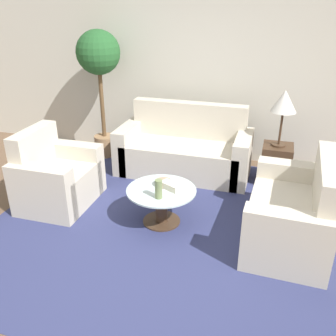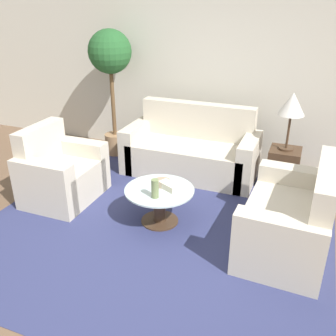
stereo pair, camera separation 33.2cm
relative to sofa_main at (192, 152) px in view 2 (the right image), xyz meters
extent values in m
plane|color=brown|center=(0.12, -2.05, -0.31)|extent=(14.00, 14.00, 0.00)
cube|color=beige|center=(0.12, 0.68, 0.99)|extent=(10.00, 0.06, 2.60)
cube|color=navy|center=(0.09, -1.38, -0.30)|extent=(3.64, 3.59, 0.01)
cube|color=beige|center=(0.00, -0.08, -0.08)|extent=(1.62, 0.81, 0.45)
cube|color=beige|center=(0.00, 0.23, 0.17)|extent=(1.62, 0.18, 0.94)
cube|color=beige|center=(-0.81, -0.08, 0.01)|extent=(0.20, 0.81, 0.63)
cube|color=beige|center=(0.81, -0.08, 0.01)|extent=(0.20, 0.81, 0.63)
cube|color=beige|center=(-1.20, -1.31, -0.08)|extent=(0.75, 0.74, 0.45)
cube|color=beige|center=(-1.49, -1.31, 0.15)|extent=(0.18, 0.74, 0.90)
cube|color=beige|center=(-1.20, -1.67, 0.01)|extent=(0.74, 0.20, 0.63)
cube|color=beige|center=(-1.21, -0.94, 0.01)|extent=(0.74, 0.20, 0.63)
cube|color=beige|center=(1.41, -1.33, -0.08)|extent=(0.81, 1.12, 0.45)
cube|color=beige|center=(1.70, -1.34, 0.16)|extent=(0.22, 1.10, 0.92)
cube|color=beige|center=(1.43, -0.78, 0.01)|extent=(0.78, 0.23, 0.63)
cube|color=beige|center=(1.39, -1.88, 0.01)|extent=(0.78, 0.23, 0.63)
cylinder|color=#422D1E|center=(0.09, -1.38, -0.30)|extent=(0.41, 0.41, 0.02)
cylinder|color=#422D1E|center=(0.09, -1.38, -0.11)|extent=(0.14, 0.14, 0.39)
cylinder|color=#B2C6C6|center=(0.09, -1.38, 0.09)|extent=(0.75, 0.75, 0.02)
cube|color=#422D1E|center=(1.25, -0.02, -0.04)|extent=(0.38, 0.38, 0.53)
cylinder|color=#422D1E|center=(1.25, -0.02, 0.24)|extent=(0.18, 0.18, 0.02)
cylinder|color=#422D1E|center=(1.25, -0.02, 0.46)|extent=(0.03, 0.03, 0.43)
cone|color=beige|center=(1.25, -0.02, 0.81)|extent=(0.32, 0.32, 0.27)
cylinder|color=#93704C|center=(-1.34, 0.21, -0.15)|extent=(0.32, 0.32, 0.32)
cylinder|color=brown|center=(-1.34, 0.21, 0.55)|extent=(0.06, 0.06, 1.08)
sphere|color=#235628|center=(-1.34, 0.21, 1.26)|extent=(0.63, 0.63, 0.63)
cylinder|color=#6B7A4C|center=(0.12, -1.56, 0.20)|extent=(0.08, 0.08, 0.20)
cylinder|color=gray|center=(0.08, -1.27, 0.13)|extent=(0.18, 0.18, 0.05)
cube|color=beige|center=(0.18, -1.33, 0.14)|extent=(0.26, 0.21, 0.07)
camera|label=1|loc=(1.17, -4.74, 1.99)|focal=40.00mm
camera|label=2|loc=(1.48, -4.63, 1.99)|focal=40.00mm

